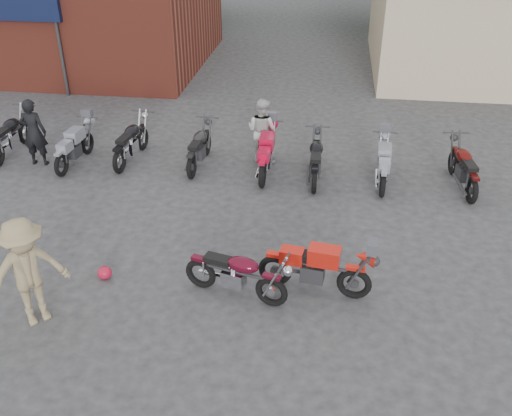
# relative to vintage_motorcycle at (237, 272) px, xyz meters

# --- Properties ---
(ground) EXTENTS (90.00, 90.00, 0.00)m
(ground) POSITION_rel_vintage_motorcycle_xyz_m (-0.65, -0.25, -0.53)
(ground) COLOR #2D2D2F
(brick_building) EXTENTS (12.00, 8.00, 4.00)m
(brick_building) POSITION_rel_vintage_motorcycle_xyz_m (-9.65, 13.75, 1.47)
(brick_building) COLOR maroon
(brick_building) RESTS_ON ground
(vintage_motorcycle) EXTENTS (1.93, 1.05, 1.07)m
(vintage_motorcycle) POSITION_rel_vintage_motorcycle_xyz_m (0.00, 0.00, 0.00)
(vintage_motorcycle) COLOR #4B0919
(vintage_motorcycle) RESTS_ON ground
(sportbike) EXTENTS (2.00, 0.90, 1.12)m
(sportbike) POSITION_rel_vintage_motorcycle_xyz_m (1.34, 0.33, 0.03)
(sportbike) COLOR red
(sportbike) RESTS_ON ground
(helmet) EXTENTS (0.31, 0.31, 0.24)m
(helmet) POSITION_rel_vintage_motorcycle_xyz_m (-2.48, 0.19, -0.41)
(helmet) COLOR #B1122D
(helmet) RESTS_ON ground
(person_dark) EXTENTS (0.65, 0.45, 1.72)m
(person_dark) POSITION_rel_vintage_motorcycle_xyz_m (-5.87, 4.56, 0.33)
(person_dark) COLOR black
(person_dark) RESTS_ON ground
(person_light) EXTENTS (1.00, 0.91, 1.65)m
(person_light) POSITION_rel_vintage_motorcycle_xyz_m (-0.29, 5.52, 0.29)
(person_light) COLOR #B5B5B1
(person_light) RESTS_ON ground
(person_tan) EXTENTS (1.38, 1.37, 1.91)m
(person_tan) POSITION_rel_vintage_motorcycle_xyz_m (-3.16, -1.04, 0.42)
(person_tan) COLOR #8F7C58
(person_tan) RESTS_ON ground
(row_bike_0) EXTENTS (0.68, 2.01, 1.16)m
(row_bike_0) POSITION_rel_vintage_motorcycle_xyz_m (-6.81, 5.03, 0.05)
(row_bike_0) COLOR black
(row_bike_0) RESTS_ON ground
(row_bike_1) EXTENTS (0.76, 1.88, 1.07)m
(row_bike_1) POSITION_rel_vintage_motorcycle_xyz_m (-4.93, 4.69, -0.00)
(row_bike_1) COLOR gray
(row_bike_1) RESTS_ON ground
(row_bike_2) EXTENTS (0.83, 2.01, 1.14)m
(row_bike_2) POSITION_rel_vintage_motorcycle_xyz_m (-3.58, 5.10, 0.04)
(row_bike_2) COLOR black
(row_bike_2) RESTS_ON ground
(row_bike_3) EXTENTS (0.72, 1.91, 1.09)m
(row_bike_3) POSITION_rel_vintage_motorcycle_xyz_m (-1.79, 5.02, 0.01)
(row_bike_3) COLOR black
(row_bike_3) RESTS_ON ground
(row_bike_4) EXTENTS (0.66, 1.98, 1.15)m
(row_bike_4) POSITION_rel_vintage_motorcycle_xyz_m (-0.08, 4.83, 0.04)
(row_bike_4) COLOR red
(row_bike_4) RESTS_ON ground
(row_bike_5) EXTENTS (0.67, 1.94, 1.12)m
(row_bike_5) POSITION_rel_vintage_motorcycle_xyz_m (1.12, 4.70, 0.03)
(row_bike_5) COLOR black
(row_bike_5) RESTS_ON ground
(row_bike_6) EXTENTS (0.69, 1.87, 1.07)m
(row_bike_6) POSITION_rel_vintage_motorcycle_xyz_m (2.71, 4.70, 0.00)
(row_bike_6) COLOR gray
(row_bike_6) RESTS_ON ground
(row_bike_7) EXTENTS (0.87, 2.03, 1.14)m
(row_bike_7) POSITION_rel_vintage_motorcycle_xyz_m (4.53, 4.71, 0.04)
(row_bike_7) COLOR #4A0B09
(row_bike_7) RESTS_ON ground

